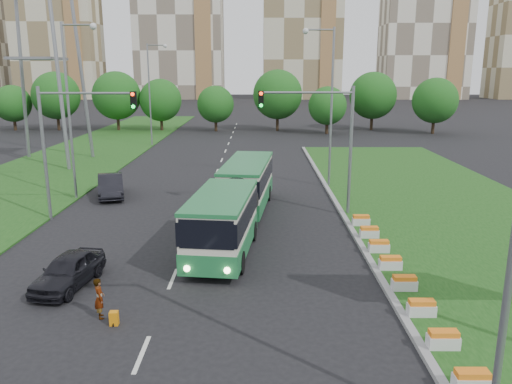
{
  "coord_description": "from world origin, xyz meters",
  "views": [
    {
      "loc": [
        0.73,
        -20.29,
        8.83
      ],
      "look_at": [
        0.62,
        5.41,
        2.6
      ],
      "focal_mm": 35.0,
      "sensor_mm": 36.0,
      "label": 1
    }
  ],
  "objects_px": {
    "articulated_bus": "(236,199)",
    "pedestrian": "(99,298)",
    "traffic_mast_median": "(325,130)",
    "car_left_far": "(111,186)",
    "traffic_mast_left": "(70,132)",
    "shopping_trolley": "(114,318)",
    "car_left_near": "(68,270)"
  },
  "relations": [
    {
      "from": "articulated_bus",
      "to": "pedestrian",
      "type": "bearing_deg",
      "value": -105.72
    },
    {
      "from": "traffic_mast_median",
      "to": "pedestrian",
      "type": "distance_m",
      "value": 17.36
    },
    {
      "from": "traffic_mast_median",
      "to": "car_left_far",
      "type": "relative_size",
      "value": 1.64
    },
    {
      "from": "traffic_mast_left",
      "to": "shopping_trolley",
      "type": "relative_size",
      "value": 15.59
    },
    {
      "from": "shopping_trolley",
      "to": "car_left_near",
      "type": "bearing_deg",
      "value": 127.56
    },
    {
      "from": "car_left_near",
      "to": "car_left_far",
      "type": "bearing_deg",
      "value": 109.27
    },
    {
      "from": "articulated_bus",
      "to": "car_left_near",
      "type": "bearing_deg",
      "value": -122.28
    },
    {
      "from": "traffic_mast_left",
      "to": "car_left_far",
      "type": "bearing_deg",
      "value": 85.3
    },
    {
      "from": "traffic_mast_median",
      "to": "car_left_near",
      "type": "bearing_deg",
      "value": -138.02
    },
    {
      "from": "articulated_bus",
      "to": "car_left_near",
      "type": "xyz_separation_m",
      "value": [
        -6.68,
        -8.31,
        -0.97
      ]
    },
    {
      "from": "traffic_mast_median",
      "to": "car_left_far",
      "type": "bearing_deg",
      "value": 162.29
    },
    {
      "from": "car_left_far",
      "to": "car_left_near",
      "type": "bearing_deg",
      "value": -96.77
    },
    {
      "from": "car_left_near",
      "to": "shopping_trolley",
      "type": "relative_size",
      "value": 8.09
    },
    {
      "from": "car_left_far",
      "to": "shopping_trolley",
      "type": "relative_size",
      "value": 9.5
    },
    {
      "from": "traffic_mast_left",
      "to": "car_left_near",
      "type": "bearing_deg",
      "value": -72.17
    },
    {
      "from": "car_left_near",
      "to": "shopping_trolley",
      "type": "height_order",
      "value": "car_left_near"
    },
    {
      "from": "pedestrian",
      "to": "shopping_trolley",
      "type": "distance_m",
      "value": 1.0
    },
    {
      "from": "shopping_trolley",
      "to": "car_left_far",
      "type": "bearing_deg",
      "value": 103.36
    },
    {
      "from": "pedestrian",
      "to": "car_left_far",
      "type": "bearing_deg",
      "value": -8.72
    },
    {
      "from": "car_left_near",
      "to": "car_left_far",
      "type": "xyz_separation_m",
      "value": [
        -2.68,
        15.49,
        0.1
      ]
    },
    {
      "from": "traffic_mast_left",
      "to": "car_left_far",
      "type": "xyz_separation_m",
      "value": [
        0.47,
        5.69,
        -4.55
      ]
    },
    {
      "from": "articulated_bus",
      "to": "pedestrian",
      "type": "relative_size",
      "value": 10.8
    },
    {
      "from": "articulated_bus",
      "to": "car_left_far",
      "type": "bearing_deg",
      "value": 149.04
    },
    {
      "from": "traffic_mast_median",
      "to": "car_left_far",
      "type": "distance_m",
      "value": 16.08
    },
    {
      "from": "traffic_mast_median",
      "to": "traffic_mast_left",
      "type": "distance_m",
      "value": 15.19
    },
    {
      "from": "traffic_mast_median",
      "to": "traffic_mast_left",
      "type": "xyz_separation_m",
      "value": [
        -15.16,
        -1.0,
        0.0
      ]
    },
    {
      "from": "car_left_far",
      "to": "articulated_bus",
      "type": "bearing_deg",
      "value": -54.08
    },
    {
      "from": "traffic_mast_left",
      "to": "car_left_near",
      "type": "distance_m",
      "value": 11.29
    },
    {
      "from": "traffic_mast_left",
      "to": "car_left_far",
      "type": "relative_size",
      "value": 1.64
    },
    {
      "from": "car_left_near",
      "to": "car_left_far",
      "type": "distance_m",
      "value": 15.72
    },
    {
      "from": "car_left_near",
      "to": "shopping_trolley",
      "type": "xyz_separation_m",
      "value": [
        2.82,
        -3.29,
        -0.45
      ]
    },
    {
      "from": "traffic_mast_median",
      "to": "shopping_trolley",
      "type": "height_order",
      "value": "traffic_mast_median"
    }
  ]
}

